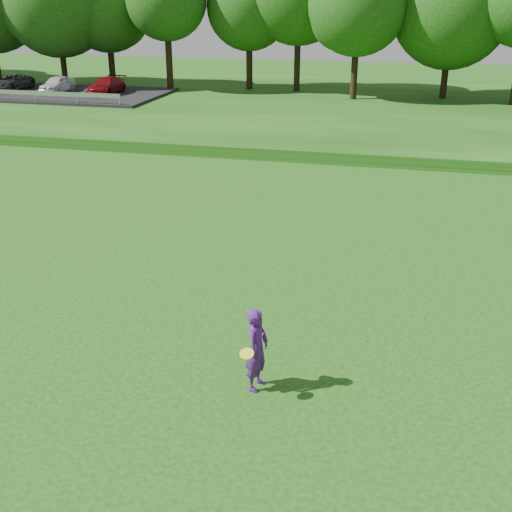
# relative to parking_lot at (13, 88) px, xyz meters

# --- Properties ---
(ground) EXTENTS (140.00, 140.00, 0.00)m
(ground) POSITION_rel_parking_lot_xyz_m (23.69, -32.81, -1.03)
(ground) COLOR #19460D
(ground) RESTS_ON ground
(berm) EXTENTS (130.00, 30.00, 0.60)m
(berm) POSITION_rel_parking_lot_xyz_m (23.69, 1.19, -0.73)
(berm) COLOR #19460D
(berm) RESTS_ON ground
(walking_path) EXTENTS (130.00, 1.60, 0.04)m
(walking_path) POSITION_rel_parking_lot_xyz_m (23.69, -12.81, -1.01)
(walking_path) COLOR gray
(walking_path) RESTS_ON ground
(parking_lot) EXTENTS (24.00, 9.00, 1.38)m
(parking_lot) POSITION_rel_parking_lot_xyz_m (0.00, 0.00, 0.00)
(parking_lot) COLOR black
(parking_lot) RESTS_ON berm
(woman) EXTENTS (0.54, 0.99, 1.82)m
(woman) POSITION_rel_parking_lot_xyz_m (27.18, -32.99, -0.12)
(woman) COLOR #4E1A75
(woman) RESTS_ON ground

